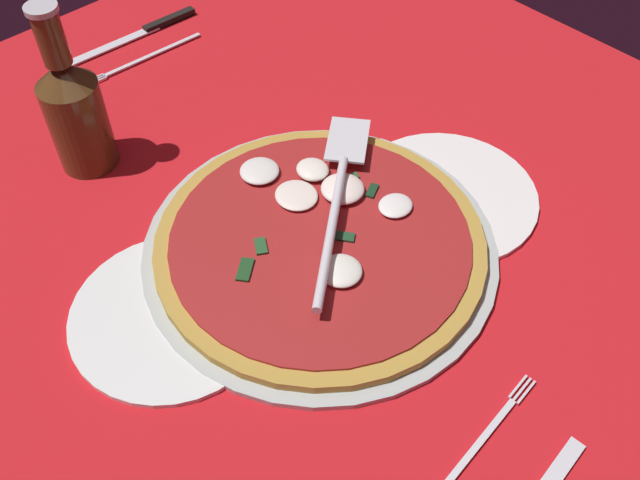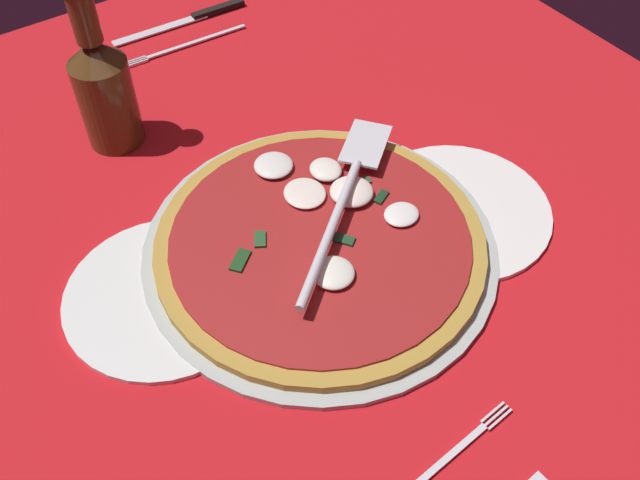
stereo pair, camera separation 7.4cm
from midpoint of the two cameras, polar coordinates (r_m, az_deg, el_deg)
ground_plane at (r=76.16cm, az=-4.76°, el=-1.28°), size 114.78×114.78×0.80cm
pizza_pan at (r=75.13cm, az=-2.81°, el=-0.94°), size 37.47×37.47×1.11cm
dinner_plate_left at (r=81.10cm, az=7.50°, el=3.36°), size 20.77×20.77×1.00cm
dinner_plate_right at (r=72.33cm, az=-14.68°, el=-6.05°), size 20.19×20.19×1.00cm
pizza at (r=74.36cm, az=-2.84°, el=-0.08°), size 34.78×34.78×2.70cm
pizza_server at (r=75.26cm, az=-1.40°, el=3.37°), size 23.74×19.77×1.00cm
place_setting_near at (r=107.19cm, az=-15.99°, el=14.62°), size 21.34×13.28×1.40cm
beer_bottle at (r=85.62cm, az=-21.53°, el=9.57°), size 6.69×6.69×20.87cm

